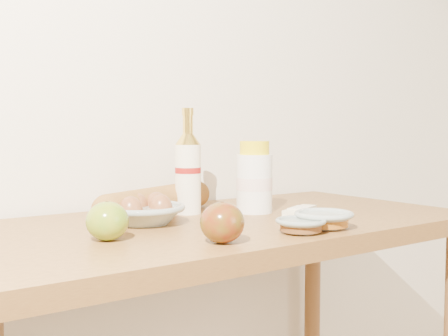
{
  "coord_description": "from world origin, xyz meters",
  "views": [
    {
      "loc": [
        -0.71,
        0.15,
        1.11
      ],
      "look_at": [
        0.0,
        1.15,
        1.02
      ],
      "focal_mm": 45.0,
      "sensor_mm": 36.0,
      "label": 1
    }
  ],
  "objects_px": {
    "bourbon_bottle": "(188,171)",
    "table": "(216,274)",
    "cream_bottle": "(254,179)",
    "egg_bowl": "(142,212)",
    "baguette": "(157,201)"
  },
  "relations": [
    {
      "from": "bourbon_bottle",
      "to": "table",
      "type": "bearing_deg",
      "value": -114.76
    },
    {
      "from": "bourbon_bottle",
      "to": "cream_bottle",
      "type": "xyz_separation_m",
      "value": [
        0.14,
        -0.08,
        -0.02
      ]
    },
    {
      "from": "bourbon_bottle",
      "to": "cream_bottle",
      "type": "bearing_deg",
      "value": -52.5
    },
    {
      "from": "egg_bowl",
      "to": "table",
      "type": "bearing_deg",
      "value": -19.04
    },
    {
      "from": "baguette",
      "to": "bourbon_bottle",
      "type": "bearing_deg",
      "value": -35.06
    },
    {
      "from": "cream_bottle",
      "to": "baguette",
      "type": "bearing_deg",
      "value": 167.0
    },
    {
      "from": "egg_bowl",
      "to": "baguette",
      "type": "height_order",
      "value": "baguette"
    },
    {
      "from": "table",
      "to": "cream_bottle",
      "type": "bearing_deg",
      "value": 17.14
    },
    {
      "from": "table",
      "to": "bourbon_bottle",
      "type": "xyz_separation_m",
      "value": [
        0.0,
        0.12,
        0.23
      ]
    },
    {
      "from": "bourbon_bottle",
      "to": "egg_bowl",
      "type": "height_order",
      "value": "bourbon_bottle"
    },
    {
      "from": "cream_bottle",
      "to": "baguette",
      "type": "xyz_separation_m",
      "value": [
        -0.22,
        0.09,
        -0.05
      ]
    },
    {
      "from": "table",
      "to": "baguette",
      "type": "relative_size",
      "value": 2.95
    },
    {
      "from": "egg_bowl",
      "to": "baguette",
      "type": "xyz_separation_m",
      "value": [
        0.08,
        0.08,
        0.01
      ]
    },
    {
      "from": "table",
      "to": "egg_bowl",
      "type": "relative_size",
      "value": 6.02
    },
    {
      "from": "baguette",
      "to": "cream_bottle",
      "type": "bearing_deg",
      "value": -47.27
    }
  ]
}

